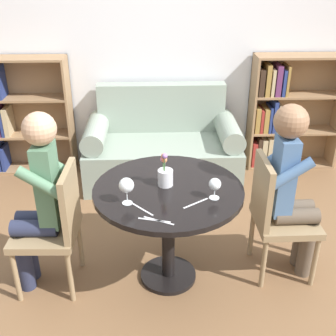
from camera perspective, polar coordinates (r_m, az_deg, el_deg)
name	(u,v)px	position (r m, az deg, el deg)	size (l,w,h in m)	color
ground_plane	(168,276)	(3.17, 0.04, -14.46)	(16.00, 16.00, 0.00)	brown
back_wall	(161,37)	(4.40, -1.02, 17.28)	(5.20, 0.05, 2.70)	silver
round_table	(168,206)	(2.80, 0.04, -5.19)	(0.98, 0.98, 0.74)	black
couch	(162,149)	(4.30, -0.77, 2.54)	(1.53, 0.80, 0.92)	gray
bookshelf_left	(14,114)	(4.66, -20.15, 6.83)	(0.94, 0.28, 1.20)	#93704C
bookshelf_right	(282,113)	(4.65, 15.20, 7.25)	(0.94, 0.28, 1.20)	#93704C
chair_left	(55,224)	(2.92, -15.03, -7.35)	(0.44, 0.44, 0.90)	#937A56
chair_right	(276,213)	(3.03, 14.47, -5.89)	(0.42, 0.42, 0.90)	#937A56
person_left	(38,200)	(2.84, -17.15, -4.13)	(0.43, 0.35, 1.28)	#282D47
person_right	(292,187)	(2.95, 16.48, -2.47)	(0.42, 0.34, 1.28)	brown
wine_glass_left	(126,186)	(2.52, -5.65, -2.44)	(0.09, 0.09, 0.17)	white
wine_glass_right	(215,185)	(2.59, 6.37, -2.25)	(0.08, 0.08, 0.14)	white
flower_vase	(165,175)	(2.73, -0.38, -0.92)	(0.10, 0.10, 0.24)	silver
knife_left_setting	(159,221)	(2.41, -1.26, -7.15)	(0.17, 0.10, 0.00)	silver
fork_left_setting	(154,220)	(2.42, -1.86, -7.08)	(0.19, 0.06, 0.00)	silver
knife_right_setting	(196,203)	(2.57, 3.78, -4.78)	(0.16, 0.12, 0.00)	silver
fork_right_setting	(142,209)	(2.52, -3.53, -5.59)	(0.14, 0.15, 0.00)	silver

